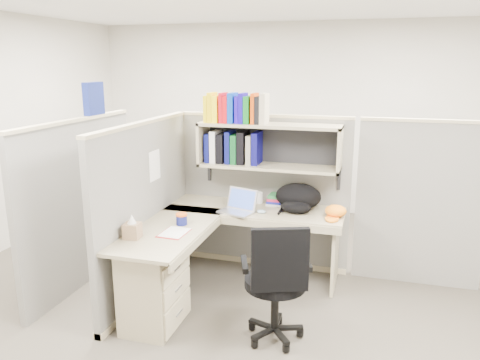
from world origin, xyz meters
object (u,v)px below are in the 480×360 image
(laptop, at_px, (236,201))
(task_chair, at_px, (276,300))
(desk, at_px, (184,265))
(backpack, at_px, (297,198))
(snack_canister, at_px, (182,219))

(laptop, xyz_separation_m, task_chair, (0.59, -0.89, -0.49))
(desk, bearing_deg, task_chair, -14.98)
(desk, bearing_deg, backpack, 47.43)
(backpack, bearing_deg, desk, -115.30)
(backpack, xyz_separation_m, snack_canister, (-0.92, -0.68, -0.08))
(snack_canister, distance_m, task_chair, 1.13)
(desk, xyz_separation_m, laptop, (0.27, 0.66, 0.41))
(desk, distance_m, backpack, 1.28)
(laptop, bearing_deg, desk, -94.75)
(desk, xyz_separation_m, snack_canister, (-0.10, 0.21, 0.34))
(desk, distance_m, snack_canister, 0.41)
(laptop, relative_size, backpack, 0.72)
(desk, xyz_separation_m, backpack, (0.82, 0.89, 0.42))
(task_chair, bearing_deg, laptop, 123.35)
(laptop, bearing_deg, backpack, 39.37)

